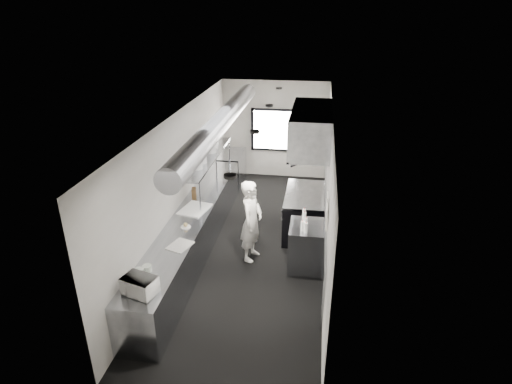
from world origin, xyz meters
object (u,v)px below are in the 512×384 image
at_px(prep_counter, 193,232).
at_px(plate_stack_a, 197,162).
at_px(far_work_table, 231,168).
at_px(plate_stack_d, 213,140).
at_px(squeeze_bottle_c, 306,222).
at_px(line_cook, 251,221).
at_px(pass_shelf, 208,158).
at_px(range, 304,213).
at_px(bottle_station, 306,246).
at_px(plate_stack_c, 211,144).
at_px(cutting_board, 195,209).
at_px(plate_stack_b, 201,156).
at_px(small_plate, 186,227).
at_px(squeeze_bottle_e, 304,214).
at_px(deli_tub_a, 139,272).
at_px(squeeze_bottle_b, 303,226).
at_px(squeeze_bottle_a, 306,228).
at_px(microwave, 140,286).
at_px(knife_block, 194,193).
at_px(exhaust_hood, 311,129).
at_px(squeeze_bottle_d, 304,217).
at_px(deli_tub_b, 147,268).

distance_m(prep_counter, plate_stack_a, 1.46).
xyz_separation_m(far_work_table, plate_stack_a, (-0.06, -2.98, 1.27)).
height_order(plate_stack_d, squeeze_bottle_c, plate_stack_d).
xyz_separation_m(line_cook, squeeze_bottle_c, (1.06, -0.15, 0.14)).
height_order(prep_counter, pass_shelf, pass_shelf).
height_order(range, squeeze_bottle_c, squeeze_bottle_c).
height_order(bottle_station, squeeze_bottle_c, squeeze_bottle_c).
bearing_deg(plate_stack_c, squeeze_bottle_c, -40.77).
xyz_separation_m(range, bottle_station, (0.11, -1.40, -0.02)).
bearing_deg(far_work_table, cutting_board, -89.78).
relative_size(far_work_table, plate_stack_b, 3.84).
distance_m(prep_counter, bottle_station, 2.31).
bearing_deg(small_plate, plate_stack_b, 94.22).
distance_m(squeeze_bottle_c, squeeze_bottle_e, 0.30).
height_order(prep_counter, deli_tub_a, deli_tub_a).
height_order(plate_stack_b, squeeze_bottle_e, plate_stack_b).
xyz_separation_m(plate_stack_a, squeeze_bottle_b, (2.28, -1.12, -0.72)).
bearing_deg(squeeze_bottle_b, line_cook, 160.59).
relative_size(squeeze_bottle_a, squeeze_bottle_c, 1.23).
bearing_deg(microwave, deli_tub_a, 129.75).
height_order(range, line_cook, line_cook).
bearing_deg(plate_stack_b, knife_block, -101.74).
xyz_separation_m(microwave, plate_stack_b, (-0.07, 3.67, 0.69)).
height_order(exhaust_hood, far_work_table, exhaust_hood).
xyz_separation_m(pass_shelf, plate_stack_d, (-0.01, 0.60, 0.23)).
bearing_deg(pass_shelf, bottle_station, -35.99).
relative_size(line_cook, small_plate, 8.86).
relative_size(plate_stack_d, squeeze_bottle_d, 2.08).
bearing_deg(bottle_station, small_plate, -169.86).
height_order(deli_tub_a, squeeze_bottle_b, squeeze_bottle_b).
relative_size(bottle_station, small_plate, 4.76).
bearing_deg(prep_counter, squeeze_bottle_d, -0.17).
height_order(deli_tub_a, plate_stack_d, plate_stack_d).
height_order(deli_tub_a, cutting_board, deli_tub_a).
distance_m(squeeze_bottle_a, squeeze_bottle_e, 0.57).
distance_m(pass_shelf, squeeze_bottle_e, 2.71).
relative_size(prep_counter, squeeze_bottle_b, 30.79).
relative_size(exhaust_hood, deli_tub_a, 15.48).
distance_m(microwave, deli_tub_b, 0.55).
relative_size(deli_tub_a, cutting_board, 0.21).
relative_size(pass_shelf, small_plate, 15.88).
distance_m(prep_counter, deli_tub_b, 2.12).
distance_m(prep_counter, deli_tub_a, 2.23).
distance_m(knife_block, plate_stack_d, 1.61).
bearing_deg(squeeze_bottle_e, knife_block, 166.42).
height_order(range, plate_stack_a, plate_stack_a).
relative_size(far_work_table, line_cook, 0.72).
bearing_deg(prep_counter, deli_tub_a, -95.04).
distance_m(deli_tub_b, plate_stack_b, 3.23).
bearing_deg(microwave, line_cook, 80.33).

